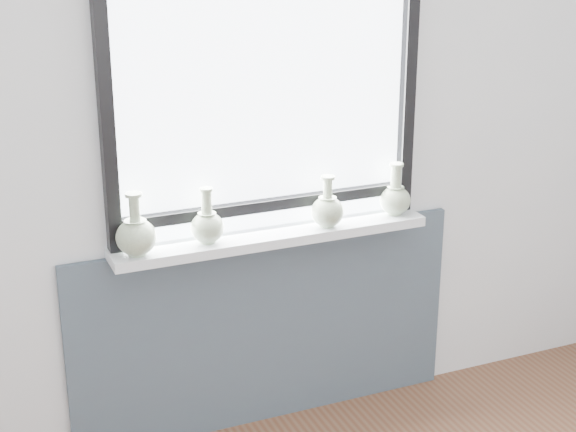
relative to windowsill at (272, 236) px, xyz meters
name	(u,v)px	position (x,y,z in m)	size (l,w,h in m)	color
back_wall	(262,129)	(0.00, 0.10, 0.42)	(3.60, 0.02, 2.60)	silver
apron_panel	(267,329)	(0.00, 0.07, -0.45)	(1.70, 0.03, 0.86)	#40505B
windowsill	(272,236)	(0.00, 0.00, 0.00)	(1.32, 0.18, 0.04)	white
window	(265,96)	(0.00, 0.06, 0.56)	(1.30, 0.06, 1.05)	black
vase_a	(136,235)	(-0.56, -0.03, 0.10)	(0.15, 0.15, 0.24)	#AABF9B
vase_b	(207,225)	(-0.28, -0.01, 0.09)	(0.13, 0.13, 0.22)	#AABF9B
vase_c	(327,210)	(0.23, -0.03, 0.09)	(0.14, 0.14, 0.21)	#AABF9B
vase_d	(395,197)	(0.56, 0.00, 0.09)	(0.13, 0.13, 0.22)	#AABF9B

